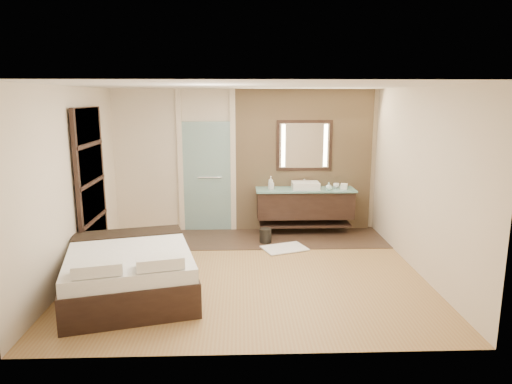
{
  "coord_description": "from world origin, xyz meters",
  "views": [
    {
      "loc": [
        -0.12,
        -6.42,
        2.54
      ],
      "look_at": [
        0.13,
        0.6,
        1.08
      ],
      "focal_mm": 32.0,
      "sensor_mm": 36.0,
      "label": 1
    }
  ],
  "objects_px": {
    "mirror_unit": "(304,146)",
    "waste_bin": "(265,236)",
    "vanity": "(305,203)",
    "bed": "(130,271)"
  },
  "relations": [
    {
      "from": "vanity",
      "to": "mirror_unit",
      "type": "xyz_separation_m",
      "value": [
        0.0,
        0.24,
        1.07
      ]
    },
    {
      "from": "mirror_unit",
      "to": "waste_bin",
      "type": "distance_m",
      "value": 1.89
    },
    {
      "from": "mirror_unit",
      "to": "bed",
      "type": "xyz_separation_m",
      "value": [
        -2.67,
        -2.88,
        -1.34
      ]
    },
    {
      "from": "mirror_unit",
      "to": "vanity",
      "type": "bearing_deg",
      "value": -90.0
    },
    {
      "from": "waste_bin",
      "to": "bed",
      "type": "bearing_deg",
      "value": -132.5
    },
    {
      "from": "mirror_unit",
      "to": "waste_bin",
      "type": "bearing_deg",
      "value": -133.59
    },
    {
      "from": "bed",
      "to": "waste_bin",
      "type": "bearing_deg",
      "value": 33.3
    },
    {
      "from": "bed",
      "to": "mirror_unit",
      "type": "bearing_deg",
      "value": 32.99
    },
    {
      "from": "vanity",
      "to": "bed",
      "type": "xyz_separation_m",
      "value": [
        -2.67,
        -2.65,
        -0.27
      ]
    },
    {
      "from": "bed",
      "to": "waste_bin",
      "type": "distance_m",
      "value": 2.81
    }
  ]
}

